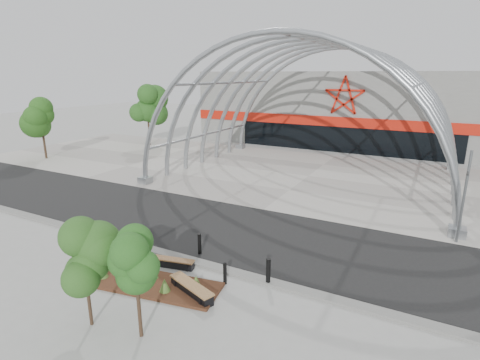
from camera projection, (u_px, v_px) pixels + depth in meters
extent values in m
plane|color=#9A9A95|center=(197.00, 260.00, 16.20)|extent=(140.00, 140.00, 0.00)
cube|color=black|center=(235.00, 231.00, 19.17)|extent=(140.00, 7.00, 0.02)
cube|color=#9C968E|center=(308.00, 176.00, 29.37)|extent=(60.00, 17.00, 0.04)
cube|color=slate|center=(193.00, 261.00, 15.97)|extent=(60.00, 0.50, 0.12)
cube|color=slate|center=(358.00, 107.00, 43.57)|extent=(34.00, 15.00, 8.00)
cube|color=black|center=(341.00, 140.00, 37.98)|extent=(22.00, 0.25, 2.60)
cube|color=red|center=(343.00, 122.00, 37.49)|extent=(34.00, 0.30, 1.00)
torus|color=#959A9F|center=(270.00, 205.00, 23.00)|extent=(20.36, 0.36, 20.36)
torus|color=#959A9F|center=(285.00, 194.00, 25.12)|extent=(20.36, 0.36, 20.36)
torus|color=#959A9F|center=(298.00, 184.00, 27.25)|extent=(20.36, 0.36, 20.36)
torus|color=#959A9F|center=(308.00, 176.00, 29.37)|extent=(20.36, 0.36, 20.36)
torus|color=#959A9F|center=(318.00, 169.00, 31.50)|extent=(20.36, 0.36, 20.36)
torus|color=#959A9F|center=(326.00, 163.00, 33.62)|extent=(20.36, 0.36, 20.36)
torus|color=#959A9F|center=(333.00, 158.00, 35.74)|extent=(20.36, 0.36, 20.36)
cylinder|color=#959A9F|center=(454.00, 156.00, 24.31)|extent=(0.20, 15.00, 0.20)
cylinder|color=#959A9F|center=(419.00, 85.00, 24.25)|extent=(0.20, 15.00, 0.20)
cylinder|color=#959A9F|center=(315.00, 41.00, 26.63)|extent=(0.20, 15.00, 0.20)
cylinder|color=#959A9F|center=(229.00, 83.00, 30.62)|extent=(0.20, 15.00, 0.20)
cylinder|color=#959A9F|center=(204.00, 135.00, 33.01)|extent=(0.20, 15.00, 0.20)
cube|color=#959A9F|center=(145.00, 180.00, 27.43)|extent=(0.80, 0.80, 0.50)
cube|color=#959A9F|center=(241.00, 146.00, 40.18)|extent=(0.80, 0.80, 0.50)
cube|color=#959A9F|center=(457.00, 232.00, 18.43)|extent=(0.80, 0.80, 0.50)
cube|color=#959A9F|center=(452.00, 167.00, 31.17)|extent=(0.80, 0.80, 0.50)
cube|color=#381A13|center=(146.00, 283.00, 14.32)|extent=(6.01, 2.73, 0.11)
cone|color=#50732E|center=(103.00, 271.00, 14.57)|extent=(0.40, 0.40, 0.50)
cone|color=#50732E|center=(153.00, 272.00, 14.51)|extent=(0.40, 0.40, 0.50)
cone|color=#50732E|center=(165.00, 285.00, 13.63)|extent=(0.40, 0.40, 0.50)
cone|color=#50732E|center=(137.00, 267.00, 14.85)|extent=(0.40, 0.40, 0.50)
cone|color=#50732E|center=(196.00, 282.00, 13.83)|extent=(0.40, 0.40, 0.50)
cone|color=#50732E|center=(99.00, 265.00, 15.01)|extent=(0.40, 0.40, 0.50)
cylinder|color=slate|center=(464.00, 198.00, 17.24)|extent=(0.13, 0.13, 4.49)
imported|color=black|center=(467.00, 178.00, 16.97)|extent=(0.31, 0.63, 0.13)
cylinder|color=black|center=(89.00, 301.00, 11.81)|extent=(0.11, 0.11, 1.74)
ellipsoid|color=#26491B|center=(83.00, 255.00, 11.38)|extent=(1.49, 1.49, 1.90)
cylinder|color=black|center=(139.00, 312.00, 11.28)|extent=(0.11, 0.11, 1.73)
ellipsoid|color=#184B17|center=(135.00, 265.00, 10.84)|extent=(1.43, 1.43, 1.89)
cube|color=black|center=(174.00, 264.00, 15.56)|extent=(1.77, 0.69, 0.30)
cube|color=black|center=(160.00, 261.00, 15.73)|extent=(0.18, 0.40, 0.35)
cube|color=black|center=(188.00, 265.00, 15.38)|extent=(0.18, 0.40, 0.35)
cube|color=brown|center=(174.00, 260.00, 15.51)|extent=(1.83, 0.75, 0.05)
cube|color=black|center=(192.00, 291.00, 13.58)|extent=(2.12, 1.08, 0.36)
cube|color=black|center=(179.00, 281.00, 14.13)|extent=(0.27, 0.48, 0.42)
cube|color=black|center=(205.00, 299.00, 13.01)|extent=(0.27, 0.48, 0.42)
cube|color=brown|center=(191.00, 285.00, 13.52)|extent=(2.19, 1.17, 0.06)
cylinder|color=black|center=(88.00, 247.00, 16.10)|extent=(0.18, 0.18, 1.13)
cylinder|color=black|center=(140.00, 240.00, 16.99)|extent=(0.16, 0.16, 1.01)
cylinder|color=black|center=(200.00, 244.00, 16.61)|extent=(0.16, 0.16, 0.97)
cylinder|color=black|center=(225.00, 274.00, 14.26)|extent=(0.14, 0.14, 0.86)
cylinder|color=black|center=(268.00, 272.00, 14.17)|extent=(0.17, 0.17, 1.09)
cylinder|color=#2F2117|center=(149.00, 131.00, 41.75)|extent=(0.20, 0.20, 3.30)
ellipsoid|color=#184315|center=(147.00, 103.00, 40.93)|extent=(3.00, 3.00, 3.60)
cylinder|color=black|center=(44.00, 144.00, 35.13)|extent=(0.20, 0.20, 2.75)
ellipsoid|color=#1C4B12|center=(41.00, 118.00, 34.44)|extent=(2.55, 2.55, 3.00)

